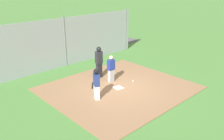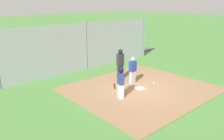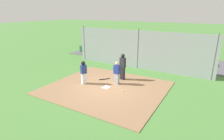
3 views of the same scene
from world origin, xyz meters
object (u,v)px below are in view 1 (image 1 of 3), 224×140
umpire (99,61)px  home_plate (118,88)px  parked_car_dark (46,46)px  baseball (133,81)px  catcher (111,69)px  baseball_bat (92,85)px  parked_car_white (72,39)px  runner (97,82)px

umpire → home_plate: bearing=-2.2°
parked_car_dark → baseball: bearing=-94.0°
home_plate → catcher: 1.21m
catcher → baseball_bat: size_ratio=1.98×
home_plate → parked_car_dark: size_ratio=0.10×
baseball → parked_car_dark: bearing=-84.1°
baseball → parked_car_white: parked_car_white is taller
runner → parked_car_dark: size_ratio=0.35×
home_plate → umpire: size_ratio=0.24×
parked_car_white → umpire: bearing=62.3°
parked_car_white → parked_car_dark: 3.05m
umpire → runner: 2.76m
catcher → runner: bearing=-59.7°
parked_car_dark → parked_car_white: bearing=5.5°
baseball_bat → parked_car_dark: 7.24m
runner → baseball_bat: runner is taller
catcher → umpire: 0.98m
catcher → parked_car_white: 8.72m
baseball → parked_car_white: size_ratio=0.02×
catcher → runner: 2.21m
baseball → parked_car_dark: parked_car_dark is taller
parked_car_dark → umpire: bearing=-100.8°
baseball_bat → parked_car_dark: (-1.19, -7.12, 0.55)m
umpire → baseball: 2.27m
parked_car_white → baseball_bat: bearing=57.6°
runner → parked_car_dark: runner is taller
home_plate → parked_car_white: parked_car_white is taller
baseball → parked_car_white: bearing=-103.0°
catcher → umpire: size_ratio=0.82×
parked_car_white → parked_car_dark: (2.94, 0.81, 0.00)m
baseball_bat → parked_car_white: parked_car_white is taller
runner → parked_car_white: 10.49m
home_plate → parked_car_dark: parked_car_dark is taller
baseball_bat → baseball: size_ratio=10.48×
home_plate → catcher: size_ratio=0.29×
catcher → parked_car_dark: 7.38m
umpire → catcher: bearing=8.5°
home_plate → parked_car_dark: 8.29m
baseball → parked_car_white: 9.31m
umpire → baseball_bat: 1.61m
umpire → parked_car_dark: size_ratio=0.42×
home_plate → runner: 1.87m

